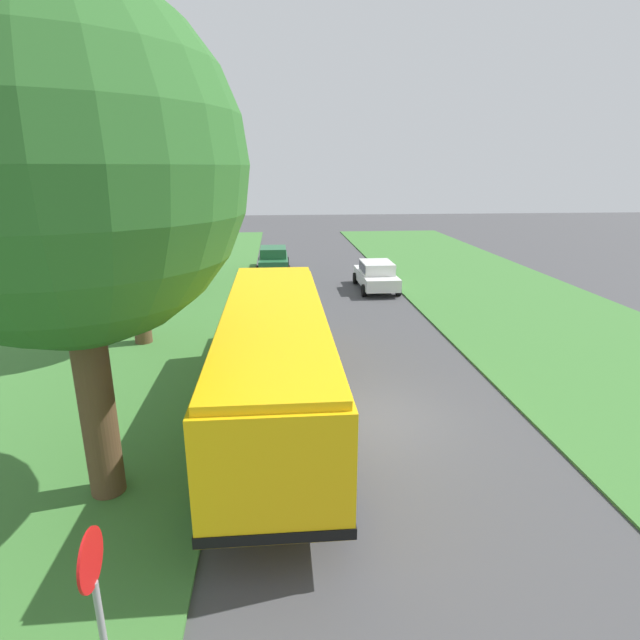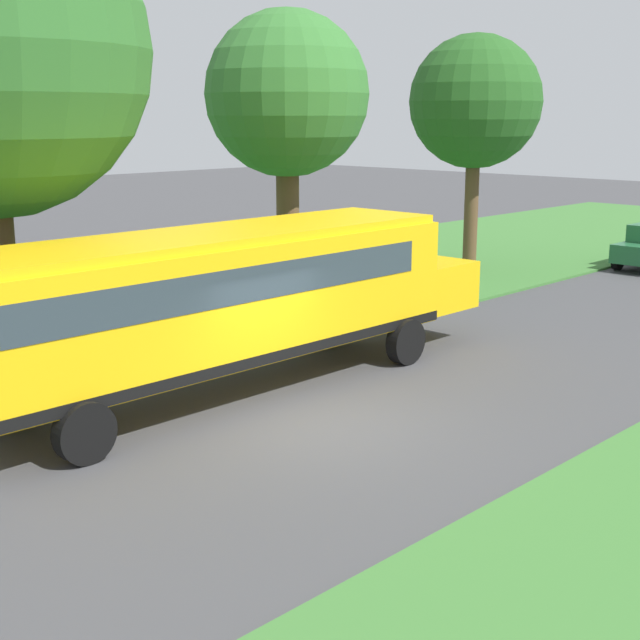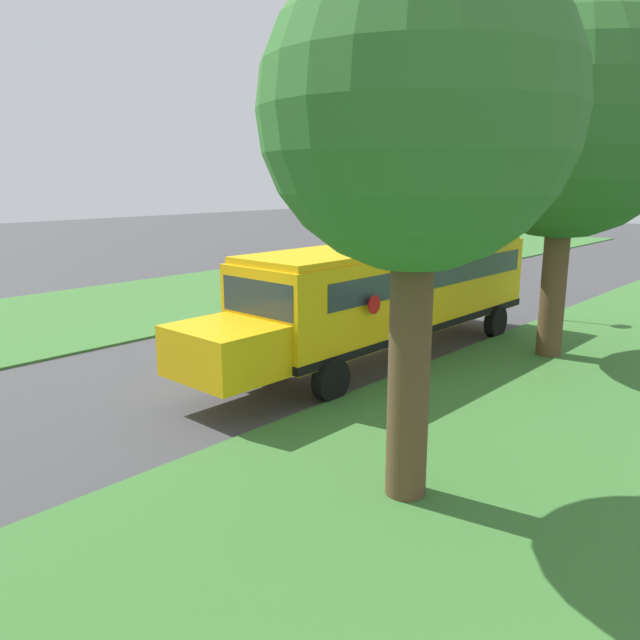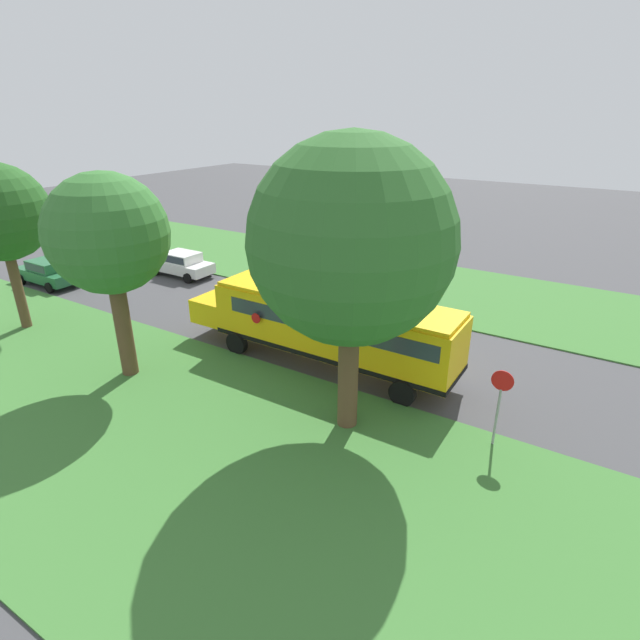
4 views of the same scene
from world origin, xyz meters
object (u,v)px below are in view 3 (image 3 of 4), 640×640
Objects in this scene: school_bus at (390,289)px; stop_sign at (563,273)px; oak_tree_beside_bus at (566,115)px; oak_tree_roadside_mid at (422,119)px.

school_bus reaches higher than stop_sign.
oak_tree_beside_bus is 9.33m from oak_tree_roadside_mid.
school_bus is at bearing 41.03° from oak_tree_beside_bus.
school_bus is at bearing 75.36° from stop_sign.
oak_tree_roadside_mid is 14.55m from stop_sign.
school_bus is 8.84m from oak_tree_roadside_mid.
oak_tree_roadside_mid is (-4.97, 6.24, 3.81)m from school_bus.
school_bus is 7.67m from stop_sign.
stop_sign is at bearing -72.40° from oak_tree_beside_bus.
stop_sign is (-1.94, -7.42, -0.19)m from school_bus.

